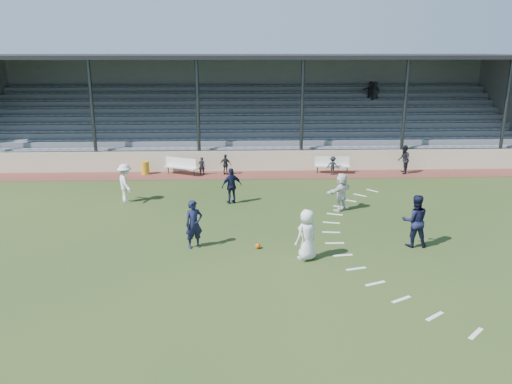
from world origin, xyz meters
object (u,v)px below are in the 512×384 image
Objects in this scene: player_white_lead at (307,235)px; bench_right at (332,163)px; player_navy_lead at (194,224)px; official at (404,160)px; bench_left at (181,165)px; trash_bin at (145,168)px; football at (258,246)px.

bench_right is at bearing -138.94° from player_white_lead.
player_navy_lead reaches higher than official.
player_white_lead reaches higher than bench_left.
official reaches higher than trash_bin.
trash_bin is at bearing -158.34° from bench_left.
bench_left is 1.11× the size of player_white_lead.
bench_right is (8.71, 0.02, 0.00)m from bench_left.
bench_left is 12.80m from official.
bench_left reaches higher than trash_bin.
bench_right is 12.57m from player_white_lead.
bench_right is 10.36× the size of football.
player_navy_lead reaches higher than bench_right.
player_navy_lead is 15.43m from official.
official reaches higher than bench_left.
trash_bin is 0.42× the size of player_white_lead.
player_white_lead is (5.59, -12.15, 0.31)m from bench_left.
football is 0.11× the size of player_white_lead.
trash_bin is 14.87m from official.
bench_left is 1.21× the size of official.
player_white_lead is 13.90m from official.
football is 2.07m from player_white_lead.
player_white_lead is 1.00× the size of player_navy_lead.
bench_right is 13.05m from player_navy_lead.
bench_left is 8.71m from bench_right.
bench_left is 2.67× the size of trash_bin.
bench_right reaches higher than trash_bin.
player_navy_lead is (-7.06, -10.97, 0.31)m from bench_right.
trash_bin is (-2.06, 0.12, -0.19)m from bench_left.
bench_right is at bearing 33.09° from player_navy_lead.
bench_right is 12.16m from football.
player_white_lead reaches higher than official.
bench_right is at bearing -0.52° from trash_bin.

